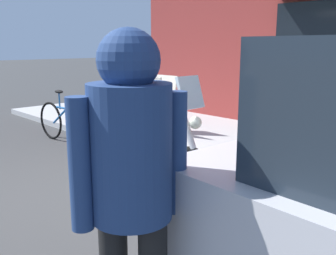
{
  "coord_description": "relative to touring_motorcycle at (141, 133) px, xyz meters",
  "views": [
    {
      "loc": [
        3.61,
        -2.29,
        1.71
      ],
      "look_at": [
        0.26,
        0.89,
        0.7
      ],
      "focal_mm": 40.72,
      "sensor_mm": 36.0,
      "label": 1
    }
  ],
  "objects": [
    {
      "name": "parked_bicycle",
      "position": [
        -2.26,
        0.18,
        -0.22
      ],
      "size": [
        1.71,
        0.48,
        0.93
      ],
      "color": "black",
      "rests_on": "ground_plane"
    },
    {
      "name": "ground_plane",
      "position": [
        0.07,
        -0.72,
        -0.59
      ],
      "size": [
        80.0,
        80.0,
        0.0
      ],
      "primitive_type": "plane",
      "color": "#3A3A3A"
    },
    {
      "name": "pedestrian_walking",
      "position": [
        2.36,
        -1.99,
        0.53
      ],
      "size": [
        0.49,
        0.53,
        1.78
      ],
      "color": "black",
      "rests_on": "ground_plane"
    },
    {
      "name": "sandwich_board_sign",
      "position": [
        -1.44,
        1.62,
        0.05
      ],
      "size": [
        0.55,
        0.43,
        1.03
      ],
      "color": "silver",
      "rests_on": "sidewalk_curb"
    },
    {
      "name": "touring_motorcycle",
      "position": [
        0.0,
        0.0,
        0.0
      ],
      "size": [
        2.19,
        0.66,
        1.38
      ],
      "color": "black",
      "rests_on": "ground_plane"
    }
  ]
}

